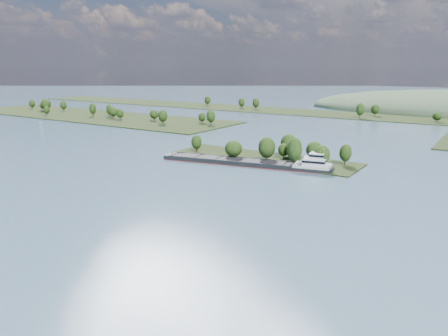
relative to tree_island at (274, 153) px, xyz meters
The scene contains 6 objects.
ground 59.23m from the tree_island, 96.69° to the right, with size 1800.00×1800.00×0.00m, color #3C5569.
tree_island is the anchor object (origin of this frame).
left_bank 249.34m from the tree_island, 160.95° to the left, with size 300.00×80.00×14.80m.
back_shoreline 221.18m from the tree_island, 89.29° to the left, with size 900.00×60.00×15.68m.
cargo_barge 14.83m from the tree_island, 99.20° to the right, with size 86.84×26.54×11.69m.
motorboat 223.79m from the tree_island, behind, with size 2.21×5.88×2.27m, color white.
Camera 1 is at (105.34, -19.26, 48.57)m, focal length 35.00 mm.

